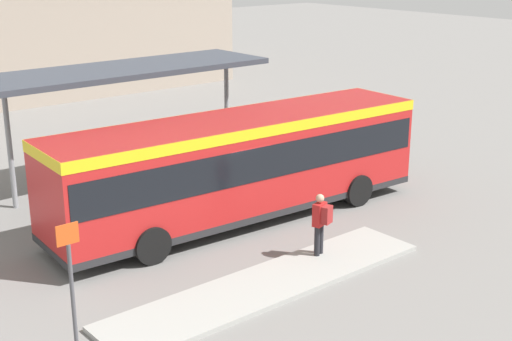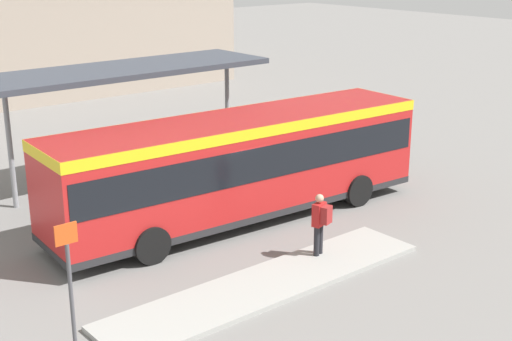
{
  "view_description": "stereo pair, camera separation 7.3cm",
  "coord_description": "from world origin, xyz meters",
  "px_view_note": "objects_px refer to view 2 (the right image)",
  "views": [
    {
      "loc": [
        -12.08,
        -15.2,
        7.59
      ],
      "look_at": [
        0.57,
        0.0,
        1.37
      ],
      "focal_mm": 50.0,
      "sensor_mm": 36.0,
      "label": 1
    },
    {
      "loc": [
        -12.02,
        -15.25,
        7.59
      ],
      "look_at": [
        0.57,
        0.0,
        1.37
      ],
      "focal_mm": 50.0,
      "sensor_mm": 36.0,
      "label": 2
    }
  ],
  "objects_px": {
    "platform_sign": "(70,286)",
    "city_bus": "(241,160)",
    "pedestrian_waiting": "(320,221)",
    "bicycle_white": "(390,146)",
    "bicycle_red": "(369,144)"
  },
  "relations": [
    {
      "from": "platform_sign",
      "to": "city_bus",
      "type": "bearing_deg",
      "value": 28.26
    },
    {
      "from": "pedestrian_waiting",
      "to": "platform_sign",
      "type": "relative_size",
      "value": 0.58
    },
    {
      "from": "city_bus",
      "to": "pedestrian_waiting",
      "type": "xyz_separation_m",
      "value": [
        -0.21,
        -3.47,
        -0.73
      ]
    },
    {
      "from": "platform_sign",
      "to": "bicycle_white",
      "type": "bearing_deg",
      "value": 19.2
    },
    {
      "from": "bicycle_red",
      "to": "pedestrian_waiting",
      "type": "bearing_deg",
      "value": -55.81
    },
    {
      "from": "city_bus",
      "to": "bicycle_red",
      "type": "xyz_separation_m",
      "value": [
        8.09,
        2.29,
        -1.42
      ]
    },
    {
      "from": "bicycle_white",
      "to": "bicycle_red",
      "type": "distance_m",
      "value": 0.79
    },
    {
      "from": "city_bus",
      "to": "platform_sign",
      "type": "relative_size",
      "value": 4.14
    },
    {
      "from": "city_bus",
      "to": "platform_sign",
      "type": "xyz_separation_m",
      "value": [
        -7.06,
        -3.79,
        -0.22
      ]
    },
    {
      "from": "bicycle_white",
      "to": "platform_sign",
      "type": "height_order",
      "value": "platform_sign"
    },
    {
      "from": "city_bus",
      "to": "bicycle_red",
      "type": "height_order",
      "value": "city_bus"
    },
    {
      "from": "bicycle_white",
      "to": "platform_sign",
      "type": "relative_size",
      "value": 0.57
    },
    {
      "from": "city_bus",
      "to": "bicycle_red",
      "type": "relative_size",
      "value": 7.01
    },
    {
      "from": "bicycle_white",
      "to": "bicycle_red",
      "type": "xyz_separation_m",
      "value": [
        -0.45,
        0.65,
        0.01
      ]
    },
    {
      "from": "pedestrian_waiting",
      "to": "bicycle_white",
      "type": "distance_m",
      "value": 10.15
    }
  ]
}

